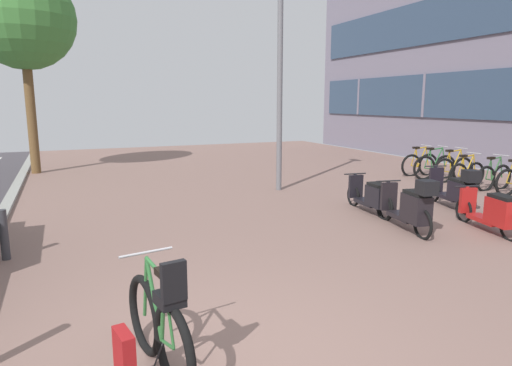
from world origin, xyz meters
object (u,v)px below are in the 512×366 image
(bicycle_rack_03, at_px, (467,174))
(scooter_near, at_px, (372,196))
(bicycle_rack_02, at_px, (494,177))
(bicycle_foreground, at_px, (156,328))
(bicycle_rack_05, at_px, (435,167))
(street_tree, at_px, (23,19))
(bollard_far, at_px, (4,235))
(bicycle_rack_06, at_px, (420,164))
(bicycle_rack_04, at_px, (453,170))
(scooter_extra, at_px, (493,212))
(lamp_post, at_px, (280,51))
(scooter_mid, at_px, (455,190))
(scooter_far, at_px, (410,206))

(bicycle_rack_03, relative_size, scooter_near, 0.77)
(bicycle_rack_02, bearing_deg, bicycle_rack_03, 110.72)
(bicycle_foreground, bearing_deg, bicycle_rack_05, 34.00)
(street_tree, relative_size, bollard_far, 8.52)
(bicycle_rack_05, bearing_deg, bicycle_rack_06, 87.61)
(bicycle_rack_04, distance_m, scooter_near, 4.98)
(bicycle_rack_05, height_order, scooter_near, bicycle_rack_05)
(bicycle_foreground, relative_size, scooter_extra, 0.85)
(bicycle_rack_04, relative_size, street_tree, 0.23)
(bicycle_rack_03, relative_size, lamp_post, 0.21)
(bicycle_rack_06, bearing_deg, bicycle_rack_02, -88.41)
(scooter_mid, distance_m, street_tree, 13.25)
(scooter_far, relative_size, scooter_extra, 1.06)
(bicycle_rack_06, bearing_deg, scooter_far, -134.80)
(bicycle_foreground, relative_size, scooter_far, 0.80)
(scooter_far, xyz_separation_m, street_tree, (-6.43, 10.10, 4.35))
(bicycle_rack_02, height_order, bollard_far, bicycle_rack_02)
(bicycle_foreground, bearing_deg, bicycle_rack_02, 25.06)
(bicycle_rack_03, height_order, bollard_far, bicycle_rack_03)
(bicycle_rack_02, bearing_deg, scooter_near, -170.12)
(lamp_post, distance_m, bollard_far, 7.51)
(bicycle_rack_02, relative_size, bicycle_rack_06, 0.96)
(scooter_near, xyz_separation_m, scooter_extra, (1.08, -1.98, 0.01))
(bicycle_rack_05, distance_m, bollard_far, 11.48)
(bicycle_rack_05, xyz_separation_m, scooter_extra, (-3.39, -4.73, 0.03))
(bicycle_rack_02, distance_m, street_tree, 14.45)
(bicycle_rack_04, distance_m, scooter_mid, 3.66)
(bicycle_rack_05, relative_size, scooter_near, 0.84)
(bicycle_foreground, bearing_deg, scooter_mid, 25.35)
(lamp_post, bearing_deg, bicycle_rack_02, -23.49)
(bicycle_rack_02, relative_size, bicycle_rack_03, 0.98)
(bicycle_rack_02, distance_m, lamp_post, 6.51)
(scooter_near, xyz_separation_m, street_tree, (-6.64, 8.75, 4.44))
(scooter_far, height_order, bollard_far, scooter_far)
(scooter_near, relative_size, lamp_post, 0.27)
(scooter_far, bearing_deg, lamp_post, 95.40)
(bicycle_rack_06, height_order, lamp_post, lamp_post)
(bollard_far, bearing_deg, scooter_extra, -13.77)
(bicycle_rack_02, bearing_deg, bicycle_rack_05, 92.91)
(scooter_mid, relative_size, lamp_post, 0.29)
(street_tree, bearing_deg, bicycle_rack_04, -30.84)
(bicycle_rack_05, bearing_deg, scooter_extra, -125.66)
(bicycle_rack_03, distance_m, bicycle_rack_04, 0.68)
(scooter_near, distance_m, street_tree, 11.85)
(bicycle_rack_04, bearing_deg, bicycle_foreground, -148.89)
(scooter_near, height_order, lamp_post, lamp_post)
(bicycle_foreground, distance_m, bicycle_rack_04, 11.32)
(bicycle_rack_06, xyz_separation_m, scooter_far, (-4.70, -4.73, 0.12))
(bicycle_foreground, distance_m, bollard_far, 3.96)
(bicycle_rack_03, xyz_separation_m, scooter_far, (-4.53, -2.79, 0.13))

